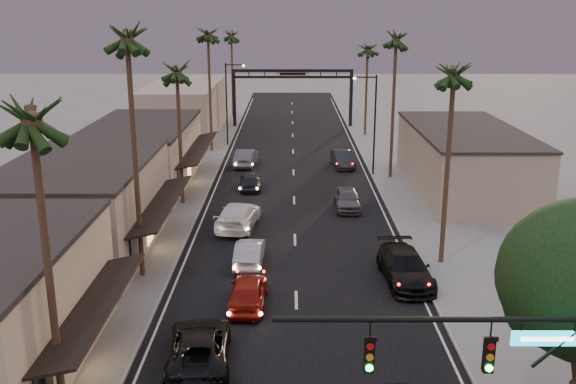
{
  "coord_description": "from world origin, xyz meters",
  "views": [
    {
      "loc": [
        -0.33,
        -11.32,
        14.46
      ],
      "look_at": [
        -0.46,
        30.63,
        2.5
      ],
      "focal_mm": 40.0,
      "sensor_mm": 36.0,
      "label": 1
    }
  ],
  "objects_px": {
    "palm_lc": "(177,66)",
    "oncoming_silver": "(249,253)",
    "oncoming_red": "(248,292)",
    "curbside_black": "(405,267)",
    "oncoming_pickup": "(199,347)",
    "arch": "(293,83)",
    "palm_ra": "(454,67)",
    "streetlight_left": "(229,97)",
    "traffic_signal": "(513,371)",
    "streetlight_right": "(372,117)",
    "palm_far": "(231,33)",
    "palm_ld": "(208,31)",
    "palm_rc": "(368,46)",
    "palm_rb": "(396,35)",
    "palm_la": "(30,108)",
    "palm_lb": "(127,32)"
  },
  "relations": [
    {
      "from": "arch",
      "to": "palm_ra",
      "type": "xyz_separation_m",
      "value": [
        8.6,
        -46.0,
        5.91
      ]
    },
    {
      "from": "streetlight_left",
      "to": "palm_lc",
      "type": "distance_m",
      "value": 22.65
    },
    {
      "from": "oncoming_silver",
      "to": "curbside_black",
      "type": "distance_m",
      "value": 9.05
    },
    {
      "from": "streetlight_right",
      "to": "palm_lc",
      "type": "xyz_separation_m",
      "value": [
        -15.52,
        -9.0,
        5.14
      ]
    },
    {
      "from": "palm_rc",
      "to": "curbside_black",
      "type": "relative_size",
      "value": 2.09
    },
    {
      "from": "oncoming_silver",
      "to": "streetlight_right",
      "type": "bearing_deg",
      "value": -112.68
    },
    {
      "from": "palm_rb",
      "to": "palm_rc",
      "type": "relative_size",
      "value": 1.16
    },
    {
      "from": "streetlight_left",
      "to": "oncoming_silver",
      "type": "relative_size",
      "value": 2.05
    },
    {
      "from": "streetlight_left",
      "to": "palm_lc",
      "type": "height_order",
      "value": "palm_lc"
    },
    {
      "from": "traffic_signal",
      "to": "palm_ld",
      "type": "height_order",
      "value": "palm_ld"
    },
    {
      "from": "palm_ra",
      "to": "curbside_black",
      "type": "height_order",
      "value": "palm_ra"
    },
    {
      "from": "palm_la",
      "to": "palm_far",
      "type": "relative_size",
      "value": 1.0
    },
    {
      "from": "arch",
      "to": "palm_rc",
      "type": "xyz_separation_m",
      "value": [
        8.6,
        -6.0,
        4.94
      ]
    },
    {
      "from": "palm_lc",
      "to": "palm_far",
      "type": "xyz_separation_m",
      "value": [
        0.3,
        42.0,
        0.97
      ]
    },
    {
      "from": "streetlight_right",
      "to": "palm_far",
      "type": "distance_m",
      "value": 36.85
    },
    {
      "from": "oncoming_red",
      "to": "oncoming_silver",
      "type": "height_order",
      "value": "oncoming_red"
    },
    {
      "from": "curbside_black",
      "to": "oncoming_pickup",
      "type": "bearing_deg",
      "value": -143.88
    },
    {
      "from": "oncoming_pickup",
      "to": "palm_lc",
      "type": "bearing_deg",
      "value": -83.39
    },
    {
      "from": "streetlight_right",
      "to": "oncoming_red",
      "type": "xyz_separation_m",
      "value": [
        -9.37,
        -26.65,
        -4.55
      ]
    },
    {
      "from": "streetlight_right",
      "to": "palm_lc",
      "type": "height_order",
      "value": "palm_lc"
    },
    {
      "from": "palm_ra",
      "to": "oncoming_silver",
      "type": "relative_size",
      "value": 3.0
    },
    {
      "from": "oncoming_red",
      "to": "palm_lc",
      "type": "bearing_deg",
      "value": -69.29
    },
    {
      "from": "streetlight_right",
      "to": "palm_lc",
      "type": "relative_size",
      "value": 0.74
    },
    {
      "from": "arch",
      "to": "palm_ld",
      "type": "height_order",
      "value": "palm_ld"
    },
    {
      "from": "palm_lc",
      "to": "oncoming_red",
      "type": "relative_size",
      "value": 2.68
    },
    {
      "from": "streetlight_right",
      "to": "oncoming_red",
      "type": "bearing_deg",
      "value": -109.37
    },
    {
      "from": "palm_lc",
      "to": "oncoming_silver",
      "type": "relative_size",
      "value": 2.78
    },
    {
      "from": "traffic_signal",
      "to": "streetlight_left",
      "type": "relative_size",
      "value": 0.95
    },
    {
      "from": "arch",
      "to": "palm_far",
      "type": "relative_size",
      "value": 1.15
    },
    {
      "from": "streetlight_right",
      "to": "curbside_black",
      "type": "height_order",
      "value": "streetlight_right"
    },
    {
      "from": "traffic_signal",
      "to": "palm_far",
      "type": "relative_size",
      "value": 0.64
    },
    {
      "from": "palm_lb",
      "to": "oncoming_silver",
      "type": "bearing_deg",
      "value": 17.43
    },
    {
      "from": "arch",
      "to": "palm_lb",
      "type": "bearing_deg",
      "value": -100.16
    },
    {
      "from": "palm_ra",
      "to": "streetlight_left",
      "type": "bearing_deg",
      "value": 114.54
    },
    {
      "from": "oncoming_red",
      "to": "curbside_black",
      "type": "relative_size",
      "value": 0.78
    },
    {
      "from": "streetlight_left",
      "to": "palm_ra",
      "type": "relative_size",
      "value": 0.68
    },
    {
      "from": "palm_lc",
      "to": "curbside_black",
      "type": "distance_m",
      "value": 22.8
    },
    {
      "from": "palm_lb",
      "to": "palm_lc",
      "type": "height_order",
      "value": "palm_lb"
    },
    {
      "from": "palm_rb",
      "to": "oncoming_silver",
      "type": "height_order",
      "value": "palm_rb"
    },
    {
      "from": "palm_rb",
      "to": "palm_rc",
      "type": "xyz_separation_m",
      "value": [
        0.0,
        20.0,
        -1.95
      ]
    },
    {
      "from": "palm_rc",
      "to": "palm_far",
      "type": "relative_size",
      "value": 0.92
    },
    {
      "from": "palm_far",
      "to": "palm_ld",
      "type": "bearing_deg",
      "value": -90.75
    },
    {
      "from": "oncoming_silver",
      "to": "palm_ra",
      "type": "bearing_deg",
      "value": -177.45
    },
    {
      "from": "traffic_signal",
      "to": "oncoming_silver",
      "type": "bearing_deg",
      "value": 112.92
    },
    {
      "from": "oncoming_red",
      "to": "oncoming_pickup",
      "type": "xyz_separation_m",
      "value": [
        -1.71,
        -5.5,
        0.0
      ]
    },
    {
      "from": "traffic_signal",
      "to": "oncoming_silver",
      "type": "relative_size",
      "value": 1.94
    },
    {
      "from": "arch",
      "to": "streetlight_right",
      "type": "distance_m",
      "value": 25.94
    },
    {
      "from": "streetlight_right",
      "to": "oncoming_silver",
      "type": "xyz_separation_m",
      "value": [
        -9.62,
        -21.15,
        -4.6
      ]
    },
    {
      "from": "palm_ra",
      "to": "palm_ld",
      "type": "bearing_deg",
      "value": 119.02
    },
    {
      "from": "oncoming_pickup",
      "to": "traffic_signal",
      "type": "bearing_deg",
      "value": 133.79
    }
  ]
}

